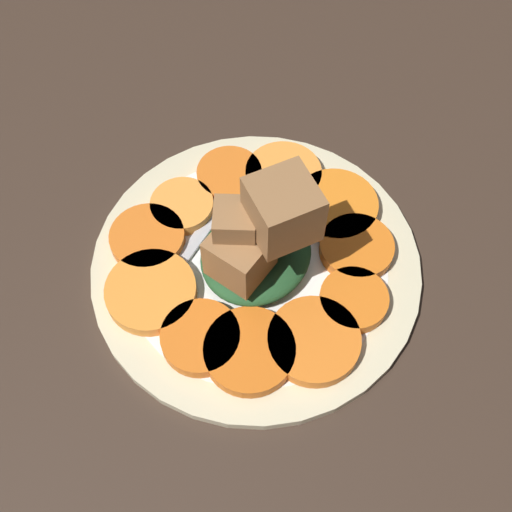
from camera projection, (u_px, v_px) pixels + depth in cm
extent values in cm
cube|color=#38281E|center=(256.00, 273.00, 57.49)|extent=(120.00, 120.00, 2.00)
cylinder|color=beige|center=(256.00, 265.00, 56.20)|extent=(28.69, 28.69, 1.00)
cylinder|color=white|center=(256.00, 265.00, 56.15)|extent=(22.95, 22.95, 1.00)
cylinder|color=orange|center=(151.00, 292.00, 53.50)|extent=(7.65, 7.65, 1.25)
cylinder|color=orange|center=(205.00, 340.00, 51.28)|extent=(6.43, 6.43, 1.25)
cylinder|color=orange|center=(250.00, 351.00, 50.81)|extent=(7.36, 7.36, 1.25)
cylinder|color=orange|center=(314.00, 341.00, 51.25)|extent=(7.50, 7.50, 1.25)
cylinder|color=orange|center=(354.00, 300.00, 53.11)|extent=(5.72, 5.72, 1.25)
cylinder|color=orange|center=(356.00, 248.00, 55.67)|extent=(6.46, 6.46, 1.25)
cylinder|color=orange|center=(335.00, 206.00, 57.91)|extent=(7.65, 7.65, 1.25)
cylinder|color=orange|center=(283.00, 175.00, 59.71)|extent=(7.10, 7.10, 1.25)
cylinder|color=orange|center=(229.00, 175.00, 59.69)|extent=(6.05, 6.05, 1.25)
cylinder|color=#F99539|center=(182.00, 206.00, 57.91)|extent=(5.70, 5.70, 1.25)
cylinder|color=orange|center=(147.00, 238.00, 56.18)|extent=(6.57, 6.57, 1.25)
ellipsoid|color=#235128|center=(256.00, 254.00, 54.53)|extent=(10.18, 9.17, 2.67)
cube|color=olive|center=(258.00, 231.00, 51.83)|extent=(5.19, 5.19, 3.87)
cube|color=olive|center=(257.00, 226.00, 52.27)|extent=(4.82, 4.82, 3.55)
cube|color=olive|center=(238.00, 253.00, 50.51)|extent=(4.66, 4.66, 4.32)
cube|color=olive|center=(285.00, 206.00, 46.85)|extent=(6.51, 6.51, 4.69)
cube|color=olive|center=(235.00, 224.00, 48.74)|extent=(4.37, 4.37, 3.21)
cube|color=#B2B2B7|center=(179.00, 264.00, 55.32)|extent=(11.29, 1.36, 0.40)
cube|color=#B2B2B7|center=(217.00, 212.00, 58.10)|extent=(1.42, 2.34, 0.40)
cube|color=#B2B2B7|center=(224.00, 185.00, 59.63)|extent=(4.44, 0.41, 0.40)
cube|color=#B2B2B7|center=(230.00, 188.00, 59.46)|extent=(4.44, 0.41, 0.40)
cube|color=#B2B2B7|center=(237.00, 191.00, 59.29)|extent=(4.44, 0.41, 0.40)
cube|color=#B2B2B7|center=(243.00, 194.00, 59.12)|extent=(4.44, 0.41, 0.40)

